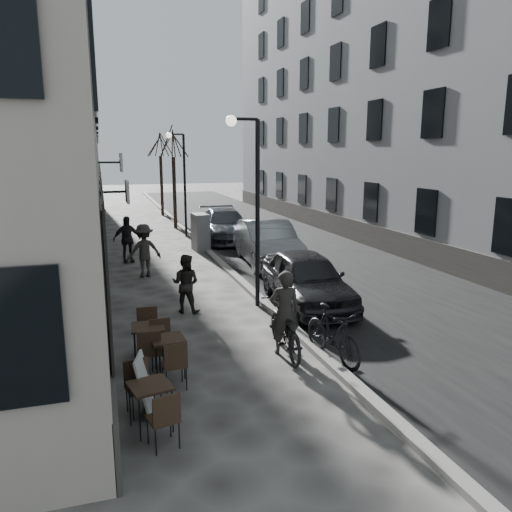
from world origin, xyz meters
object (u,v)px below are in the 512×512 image
bistro_set_a (151,402)px  sign_board (146,390)px  pedestrian_far (127,239)px  car_mid (268,243)px  tree_far (160,144)px  pedestrian_near (186,283)px  car_far (225,225)px  bicycle (284,328)px  pedestrian_mid (144,251)px  bistro_set_b (168,353)px  tree_near (173,142)px  streetlamp_far (181,173)px  car_near (307,279)px  moped (333,334)px  bistro_set_c (149,340)px  utility_cabinet (200,232)px  streetlamp_near (251,191)px

bistro_set_a → sign_board: 0.51m
pedestrian_far → car_mid: 5.39m
sign_board → tree_far: bearing=97.5°
pedestrian_near → car_far: 10.95m
bistro_set_a → bicycle: bicycle is taller
pedestrian_mid → car_mid: pedestrian_mid is taller
bistro_set_b → tree_near: bearing=77.3°
tree_near → pedestrian_near: 15.60m
tree_near → streetlamp_far: bearing=-91.4°
car_near → moped: (-0.96, -3.63, -0.19)m
streetlamp_far → sign_board: bearing=-100.9°
bistro_set_a → bistro_set_b: 1.88m
tree_near → pedestrian_mid: tree_near is taller
car_mid → pedestrian_mid: bearing=-168.2°
bistro_set_b → pedestrian_mid: bearing=84.2°
bistro_set_c → sign_board: 2.00m
utility_cabinet → pedestrian_far: 3.46m
streetlamp_far → pedestrian_mid: 8.48m
bistro_set_b → sign_board: bearing=-115.7°
tree_far → utility_cabinet: 13.41m
tree_near → pedestrian_mid: size_ratio=3.15×
tree_far → pedestrian_far: tree_far is taller
sign_board → streetlamp_far: bearing=94.0°
bistro_set_c → bicycle: (2.78, -0.30, 0.07)m
bicycle → car_mid: car_mid is taller
bistro_set_b → streetlamp_far: bearing=75.9°
sign_board → moped: moped is taller
tree_near → bistro_set_a: tree_near is taller
bistro_set_b → car_mid: car_mid is taller
car_near → utility_cabinet: bearing=102.7°
bicycle → car_near: bearing=-116.5°
pedestrian_far → utility_cabinet: bearing=11.5°
streetlamp_near → car_mid: size_ratio=1.02×
pedestrian_far → tree_near: bearing=56.4°
utility_cabinet → car_near: utility_cabinet is taller
tree_near → bicycle: bearing=-91.1°
tree_far → car_far: (1.69, -10.65, -3.92)m
utility_cabinet → moped: (0.36, -12.16, -0.24)m
bistro_set_c → tree_near: bearing=84.0°
sign_board → bistro_set_b: bearing=83.3°
streetlamp_near → moped: 4.80m
streetlamp_near → sign_board: size_ratio=5.12×
moped → car_mid: bearing=71.1°
tree_far → streetlamp_near: bearing=-90.2°
bicycle → pedestrian_mid: 7.91m
bistro_set_b → sign_board: sign_board is taller
sign_board → pedestrian_far: size_ratio=0.55×
tree_near → car_mid: 11.07m
bistro_set_a → pedestrian_near: bearing=62.3°
tree_far → pedestrian_far: 15.10m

